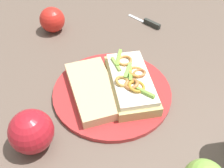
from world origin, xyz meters
TOP-DOWN VIEW (x-y plane):
  - ground_plane at (0.00, 0.00)m, footprint 2.00×2.00m
  - plate at (0.00, 0.00)m, footprint 0.26×0.26m
  - sandwich at (-0.03, 0.03)m, footprint 0.20×0.18m
  - bread_slice_side at (0.03, -0.03)m, footprint 0.19×0.19m
  - apple_2 at (-0.15, -0.26)m, footprint 0.09×0.09m
  - apple_3 at (0.18, -0.07)m, footprint 0.09×0.09m
  - knife at (-0.30, -0.03)m, footprint 0.04×0.12m

SIDE VIEW (x-z plane):
  - ground_plane at x=0.00m, z-range 0.00..0.00m
  - plate at x=0.00m, z-range 0.00..0.01m
  - knife at x=-0.30m, z-range 0.00..0.01m
  - bread_slice_side at x=0.03m, z-range 0.01..0.03m
  - sandwich at x=-0.03m, z-range 0.00..0.05m
  - apple_2 at x=-0.15m, z-range 0.00..0.07m
  - apple_3 at x=0.18m, z-range 0.00..0.08m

